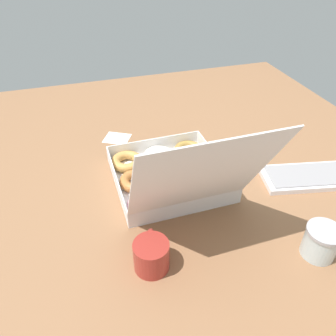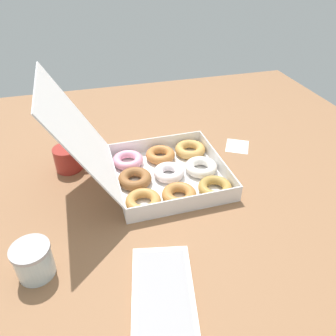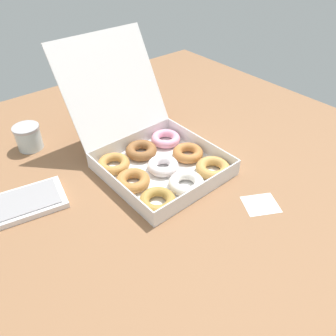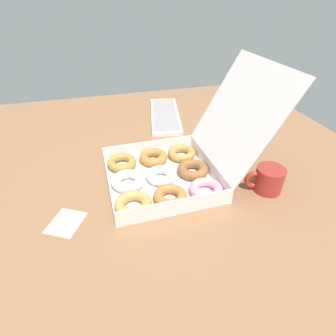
# 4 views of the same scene
# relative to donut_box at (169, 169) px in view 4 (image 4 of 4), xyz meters

# --- Properties ---
(ground_plane) EXTENTS (1.80, 1.80, 0.02)m
(ground_plane) POSITION_rel_donut_box_xyz_m (-0.03, -0.06, -0.05)
(ground_plane) COLOR #916442
(donut_box) EXTENTS (0.39, 0.55, 0.37)m
(donut_box) POSITION_rel_donut_box_xyz_m (0.00, 0.00, 0.00)
(donut_box) COLOR white
(donut_box) RESTS_ON ground_plane
(keyboard) EXTENTS (0.45, 0.22, 0.02)m
(keyboard) POSITION_rel_donut_box_xyz_m (-0.52, 0.12, -0.03)
(keyboard) COLOR white
(keyboard) RESTS_ON ground_plane
(coffee_mug) EXTENTS (0.09, 0.13, 0.08)m
(coffee_mug) POSITION_rel_donut_box_xyz_m (0.14, 0.29, 0.00)
(coffee_mug) COLOR #A72F28
(coffee_mug) RESTS_ON ground_plane
(glass_jar) EXTENTS (0.09, 0.09, 0.09)m
(glass_jar) POSITION_rel_donut_box_xyz_m (-0.29, 0.39, 0.01)
(glass_jar) COLOR silver
(glass_jar) RESTS_ON ground_plane
(paper_napkin) EXTENTS (0.13, 0.12, 0.00)m
(paper_napkin) POSITION_rel_donut_box_xyz_m (0.12, -0.34, -0.04)
(paper_napkin) COLOR white
(paper_napkin) RESTS_ON ground_plane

